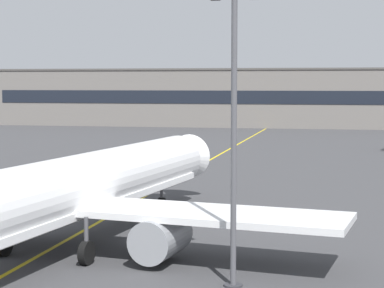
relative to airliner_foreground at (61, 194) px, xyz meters
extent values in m
cube|color=yellow|center=(-0.59, 20.12, -3.37)|extent=(3.92, 179.97, 0.01)
cylinder|color=white|center=(0.02, 0.15, 0.13)|extent=(9.30, 36.16, 3.80)
cone|color=white|center=(2.99, 19.22, 0.13)|extent=(3.97, 3.12, 3.61)
cube|color=white|center=(0.02, 0.15, -0.91)|extent=(8.78, 33.30, 0.44)
cube|color=black|center=(2.70, 17.34, 0.80)|extent=(2.99, 1.53, 0.60)
cube|color=white|center=(0.11, 0.74, -0.72)|extent=(32.36, 9.67, 0.36)
cylinder|color=gray|center=(6.09, -1.20, -1.94)|extent=(2.83, 3.91, 2.30)
cylinder|color=black|center=(6.37, 0.62, -1.94)|extent=(1.96, 0.48, 1.95)
cylinder|color=#4C4C51|center=(2.25, 14.47, -1.89)|extent=(0.24, 0.24, 1.60)
cylinder|color=black|center=(2.25, 14.47, -2.92)|extent=(0.53, 0.95, 0.90)
cylinder|color=#4C4C51|center=(-2.85, -1.43, -1.59)|extent=(0.24, 0.24, 1.60)
cylinder|color=black|center=(-2.85, -1.43, -2.72)|extent=(0.60, 1.35, 1.30)
cylinder|color=#4C4C51|center=(2.28, -2.23, -1.59)|extent=(0.24, 0.24, 1.60)
cylinder|color=black|center=(2.28, -2.23, -2.72)|extent=(0.60, 1.35, 1.30)
cylinder|color=#515156|center=(10.44, -4.57, 3.58)|extent=(0.28, 0.28, 13.90)
cylinder|color=#333338|center=(10.44, -4.57, -3.32)|extent=(0.90, 0.90, 0.10)
cone|color=orange|center=(0.90, 15.82, -3.09)|extent=(0.36, 0.36, 0.55)
cylinder|color=white|center=(0.90, 15.82, -3.07)|extent=(0.23, 0.23, 0.07)
cube|color=orange|center=(0.90, 15.82, -3.35)|extent=(0.44, 0.44, 0.03)
cube|color=slate|center=(0.42, 116.38, 2.77)|extent=(122.84, 12.00, 12.28)
cube|color=black|center=(0.42, 110.33, 3.17)|extent=(117.93, 0.12, 2.80)
cube|color=#4E4A47|center=(0.42, 116.38, 9.11)|extent=(123.24, 12.40, 0.40)
camera|label=1|loc=(14.96, -36.81, 6.27)|focal=65.57mm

